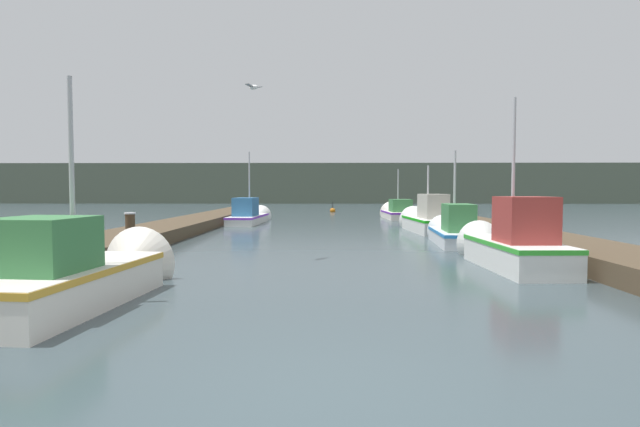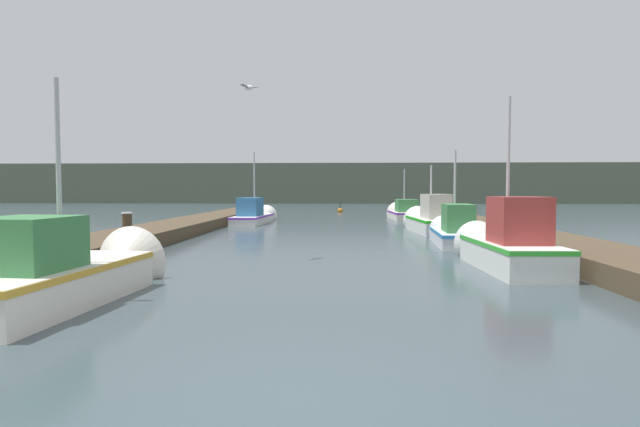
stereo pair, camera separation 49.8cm
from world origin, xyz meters
name	(u,v)px [view 2 (the right image)]	position (x,y,z in m)	size (l,w,h in m)	color
ground_plane	(290,401)	(0.00, 0.00, 0.00)	(200.00, 200.00, 0.00)	#38474C
dock_left	(172,229)	(-6.60, 16.00, 0.24)	(2.35, 40.00, 0.47)	#4C3D2B
dock_right	(494,230)	(6.60, 16.00, 0.24)	(2.35, 40.00, 0.47)	#4C3D2B
distant_shore_ridge	(339,184)	(0.00, 67.56, 2.61)	(120.00, 16.00, 5.23)	#4C5647
fishing_boat_0	(66,272)	(-4.21, 3.83, 0.48)	(1.96, 4.71, 4.14)	silver
fishing_boat_1	(505,245)	(4.38, 7.77, 0.54)	(1.52, 4.50, 4.38)	silver
fishing_boat_2	(454,231)	(4.31, 12.98, 0.43)	(1.63, 4.64, 3.59)	silver
fishing_boat_3	(430,220)	(4.37, 17.99, 0.51)	(1.81, 5.31, 3.35)	silver
fishing_boat_4	(256,215)	(-4.38, 23.37, 0.42)	(1.65, 6.38, 4.35)	silver
fishing_boat_5	(404,212)	(4.39, 27.68, 0.39)	(1.84, 5.06, 3.69)	silver
mooring_piling_0	(127,235)	(-5.32, 8.78, 0.64)	(0.29, 0.29, 1.26)	#473523
mooring_piling_1	(433,212)	(5.53, 23.58, 0.63)	(0.34, 0.34, 1.24)	#473523
channel_buoy	(340,211)	(0.30, 36.24, 0.13)	(0.44, 0.44, 0.94)	#BF6513
seagull_lead	(249,87)	(-2.00, 8.80, 4.56)	(0.42, 0.51, 0.12)	white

